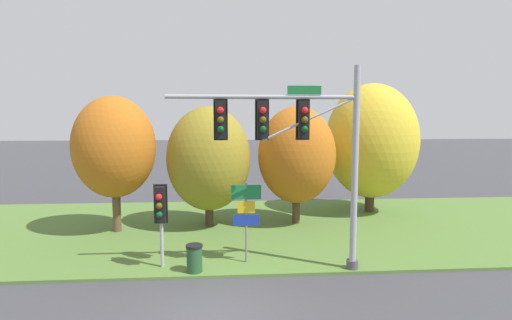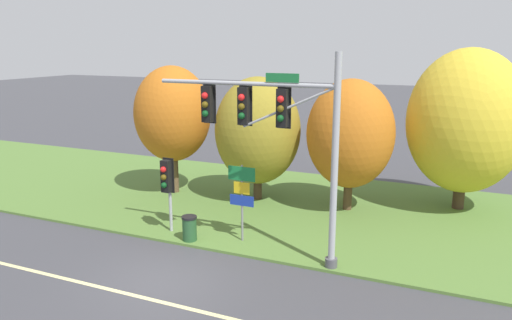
% 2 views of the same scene
% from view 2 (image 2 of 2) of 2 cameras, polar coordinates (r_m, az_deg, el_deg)
% --- Properties ---
extents(ground_plane, '(160.00, 160.00, 0.00)m').
position_cam_2_polar(ground_plane, '(16.24, -10.64, -13.25)').
color(ground_plane, '#3D3D42').
extents(lane_stripe, '(36.00, 0.16, 0.01)m').
position_cam_2_polar(lane_stripe, '(15.38, -13.24, -14.95)').
color(lane_stripe, beige).
rests_on(lane_stripe, ground).
extents(grass_verge, '(48.00, 11.50, 0.10)m').
position_cam_2_polar(grass_verge, '(22.96, 1.03, -4.89)').
color(grass_verge, '#517533').
rests_on(grass_verge, ground).
extents(traffic_signal_mast, '(6.40, 0.49, 6.84)m').
position_cam_2_polar(traffic_signal_mast, '(15.98, 2.38, 3.66)').
color(traffic_signal_mast, '#9EA0A5').
rests_on(traffic_signal_mast, grass_verge).
extents(pedestrian_signal_near_kerb, '(0.46, 0.55, 2.91)m').
position_cam_2_polar(pedestrian_signal_near_kerb, '(18.98, -10.15, -2.28)').
color(pedestrian_signal_near_kerb, '#9EA0A5').
rests_on(pedestrian_signal_near_kerb, grass_verge).
extents(route_sign_post, '(1.05, 0.08, 2.85)m').
position_cam_2_polar(route_sign_post, '(17.96, -1.63, -3.63)').
color(route_sign_post, slate).
rests_on(route_sign_post, grass_verge).
extents(tree_nearest_road, '(3.61, 3.61, 6.09)m').
position_cam_2_polar(tree_nearest_road, '(23.96, -9.52, 5.19)').
color(tree_nearest_road, brown).
rests_on(tree_nearest_road, grass_verge).
extents(tree_left_of_mast, '(3.90, 3.90, 5.66)m').
position_cam_2_polar(tree_left_of_mast, '(22.63, 0.20, 3.36)').
color(tree_left_of_mast, '#423021').
rests_on(tree_left_of_mast, grass_verge).
extents(tree_behind_signpost, '(3.71, 3.71, 5.67)m').
position_cam_2_polar(tree_behind_signpost, '(21.49, 10.73, 2.94)').
color(tree_behind_signpost, '#4C3823').
rests_on(tree_behind_signpost, grass_verge).
extents(tree_mid_verge, '(4.91, 4.91, 6.93)m').
position_cam_2_polar(tree_mid_verge, '(22.95, 22.86, 4.09)').
color(tree_mid_verge, '#423021').
rests_on(tree_mid_verge, grass_verge).
extents(trash_bin, '(0.56, 0.56, 0.93)m').
position_cam_2_polar(trash_bin, '(18.60, -7.61, -7.72)').
color(trash_bin, '#234C28').
rests_on(trash_bin, grass_verge).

